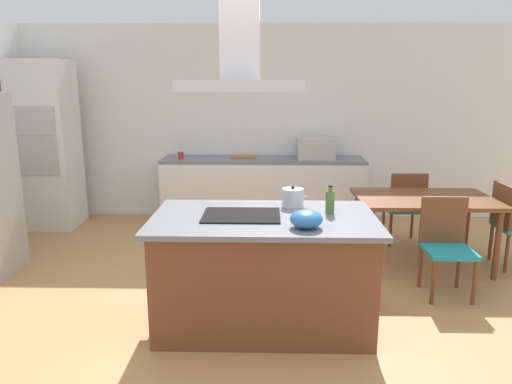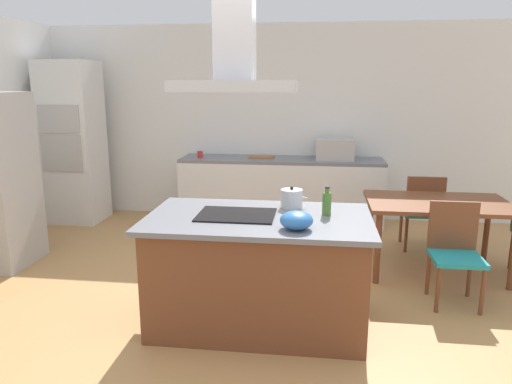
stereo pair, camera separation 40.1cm
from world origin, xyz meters
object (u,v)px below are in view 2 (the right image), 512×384
tea_kettle (292,198)px  cutting_board (262,157)px  countertop_microwave (335,149)px  cooktop (236,215)px  chair_facing_back_wall (423,208)px  chair_facing_island (455,246)px  coffee_mug_red (200,154)px  wall_oven_stack (73,143)px  olive_oil_bottle (327,203)px  mixing_bowl (296,220)px  dining_table (438,209)px  range_hood (235,56)px

tea_kettle → cutting_board: size_ratio=0.69×
countertop_microwave → cutting_board: 1.00m
cooktop → tea_kettle: tea_kettle is taller
chair_facing_back_wall → chair_facing_island: bearing=-90.0°
chair_facing_back_wall → coffee_mug_red: bearing=162.9°
coffee_mug_red → chair_facing_island: 3.60m
cooktop → wall_oven_stack: bearing=135.8°
cooktop → olive_oil_bottle: 0.71m
tea_kettle → countertop_microwave: countertop_microwave is taller
wall_oven_stack → chair_facing_island: (4.56, -2.02, -0.59)m
countertop_microwave → cutting_board: countertop_microwave is taller
mixing_bowl → countertop_microwave: size_ratio=0.47×
dining_table → chair_facing_island: size_ratio=1.57×
cutting_board → range_hood: size_ratio=0.38×
mixing_bowl → tea_kettle: bearing=96.2°
cutting_board → dining_table: bearing=-39.7°
wall_oven_stack → cutting_board: bearing=6.3°
coffee_mug_red → cutting_board: size_ratio=0.26×
countertop_microwave → coffee_mug_red: (-1.83, -0.06, -0.09)m
coffee_mug_red → tea_kettle: bearing=-60.9°
cooktop → dining_table: (1.84, 1.29, -0.24)m
dining_table → chair_facing_back_wall: (0.00, 0.67, -0.16)m
tea_kettle → dining_table: tea_kettle is taller
wall_oven_stack → mixing_bowl: bearing=-42.5°
countertop_microwave → coffee_mug_red: size_ratio=5.56×
wall_oven_stack → chair_facing_back_wall: 4.65m
olive_oil_bottle → cutting_board: 2.95m
chair_facing_back_wall → wall_oven_stack: bearing=171.4°
olive_oil_bottle → cooktop: bearing=-171.6°
chair_facing_island → range_hood: range_hood is taller
cooktop → wall_oven_stack: size_ratio=0.27×
tea_kettle → wall_oven_stack: wall_oven_stack is taller
chair_facing_island → range_hood: bearing=-161.2°
cooktop → countertop_microwave: bearing=73.5°
mixing_bowl → chair_facing_back_wall: (1.36, 2.25, -0.46)m
countertop_microwave → tea_kettle: bearing=-99.6°
mixing_bowl → cutting_board: 3.28m
olive_oil_bottle → countertop_microwave: (0.15, 2.78, 0.04)m
olive_oil_bottle → range_hood: 1.31m
mixing_bowl → chair_facing_back_wall: size_ratio=0.27×
tea_kettle → range_hood: range_hood is taller
mixing_bowl → wall_oven_stack: wall_oven_stack is taller
countertop_microwave → chair_facing_island: size_ratio=0.56×
coffee_mug_red → wall_oven_stack: (-1.74, -0.18, 0.16)m
mixing_bowl → wall_oven_stack: 4.35m
tea_kettle → cutting_board: tea_kettle is taller
cutting_board → tea_kettle: bearing=-78.1°
countertop_microwave → cutting_board: (-0.99, 0.05, -0.13)m
cooktop → olive_oil_bottle: size_ratio=2.64×
chair_facing_island → dining_table: bearing=90.0°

